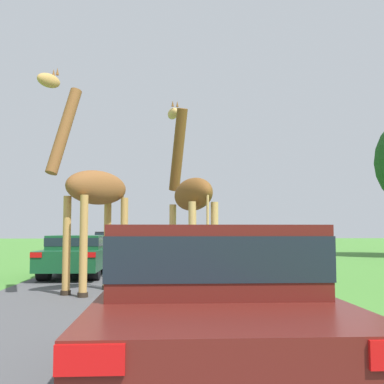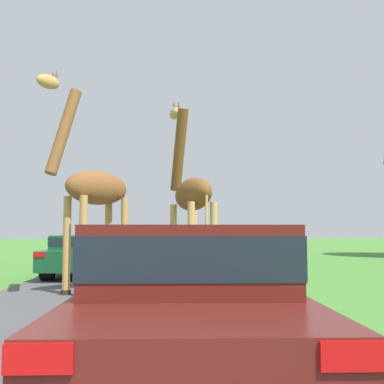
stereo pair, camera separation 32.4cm
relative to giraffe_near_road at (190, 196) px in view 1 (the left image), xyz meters
name	(u,v)px [view 1 (the left image)]	position (x,y,z in m)	size (l,w,h in m)	color
road	(154,253)	(-1.22, 18.77, -2.26)	(6.54, 120.00, 0.00)	#4C4C4F
giraffe_near_road	(190,196)	(0.00, 0.00, 0.00)	(1.23, 2.79, 4.89)	tan
giraffe_companion	(93,192)	(-2.26, -0.46, 0.04)	(2.00, 2.22, 4.90)	tan
car_lead_maroon	(209,301)	(-0.22, -7.02, -1.48)	(1.90, 4.18, 1.48)	#561914
car_queue_right	(200,245)	(1.05, 10.52, -1.51)	(1.91, 4.00, 1.42)	silver
car_queue_left	(223,252)	(1.33, 4.43, -1.56)	(1.91, 4.11, 1.29)	gray
car_far_ahead	(188,243)	(0.77, 15.46, -1.54)	(1.96, 4.73, 1.32)	maroon
car_verge_right	(77,254)	(-3.33, 3.70, -1.57)	(1.74, 4.18, 1.26)	#144C28
car_rear_follower	(110,242)	(-3.79, 17.46, -1.55)	(1.77, 3.96, 1.32)	black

